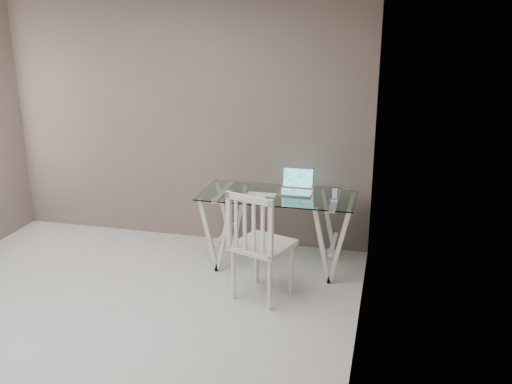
# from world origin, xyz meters

# --- Properties ---
(room) EXTENTS (4.50, 4.52, 2.71)m
(room) POSITION_xyz_m (-0.06, 0.02, 1.72)
(room) COLOR beige
(room) RESTS_ON ground
(desk) EXTENTS (1.50, 0.70, 0.75)m
(desk) POSITION_xyz_m (1.14, 1.72, 0.38)
(desk) COLOR silver
(desk) RESTS_ON ground
(chair) EXTENTS (0.58, 0.58, 1.01)m
(chair) POSITION_xyz_m (1.11, 0.97, 0.55)
(chair) COLOR silver
(chair) RESTS_ON ground
(laptop) EXTENTS (0.32, 0.27, 0.22)m
(laptop) POSITION_xyz_m (1.29, 1.85, 0.80)
(laptop) COLOR #B5B5BA
(laptop) RESTS_ON desk
(keyboard) EXTENTS (0.29, 0.13, 0.01)m
(keyboard) POSITION_xyz_m (0.98, 1.66, 0.75)
(keyboard) COLOR silver
(keyboard) RESTS_ON desk
(mouse) EXTENTS (0.10, 0.06, 0.03)m
(mouse) POSITION_xyz_m (1.00, 1.56, 0.76)
(mouse) COLOR white
(mouse) RESTS_ON desk
(phone_dock) EXTENTS (0.07, 0.07, 0.13)m
(phone_dock) POSITION_xyz_m (1.69, 1.65, 0.78)
(phone_dock) COLOR white
(phone_dock) RESTS_ON desk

